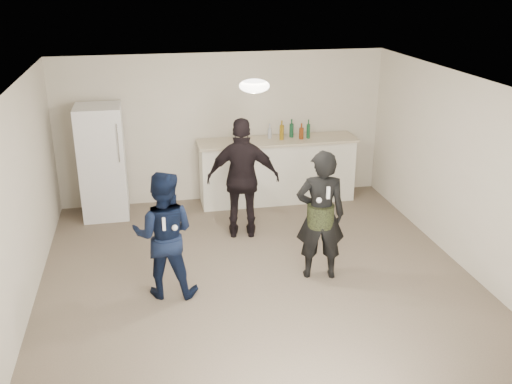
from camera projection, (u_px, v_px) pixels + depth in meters
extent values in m
plane|color=#6B5B4C|center=(259.00, 281.00, 7.30)|extent=(6.00, 6.00, 0.00)
plane|color=silver|center=(260.00, 86.00, 6.40)|extent=(6.00, 6.00, 0.00)
plane|color=beige|center=(223.00, 128.00, 9.59)|extent=(6.00, 0.00, 6.00)
plane|color=beige|center=(344.00, 335.00, 4.10)|extent=(6.00, 0.00, 6.00)
plane|color=beige|center=(18.00, 208.00, 6.34)|extent=(0.00, 6.00, 6.00)
plane|color=beige|center=(467.00, 175.00, 7.36)|extent=(0.00, 6.00, 6.00)
cube|color=white|center=(277.00, 172.00, 9.71)|extent=(2.60, 0.56, 1.05)
cube|color=beige|center=(278.00, 141.00, 9.52)|extent=(2.68, 0.64, 0.04)
cube|color=white|center=(103.00, 162.00, 8.98)|extent=(0.70, 0.70, 1.80)
cylinder|color=silver|center=(118.00, 143.00, 8.55)|extent=(0.02, 0.02, 0.60)
ellipsoid|color=white|center=(254.00, 86.00, 6.69)|extent=(0.36, 0.36, 0.16)
cylinder|color=silver|center=(235.00, 136.00, 9.41)|extent=(0.08, 0.08, 0.17)
imported|color=#101F45|center=(164.00, 235.00, 6.76)|extent=(0.88, 0.75, 1.57)
imported|color=black|center=(320.00, 215.00, 7.14)|extent=(0.68, 0.51, 1.70)
cylinder|color=#303C1B|center=(320.00, 215.00, 7.14)|extent=(0.34, 0.34, 0.28)
imported|color=black|center=(243.00, 179.00, 8.27)|extent=(1.11, 0.62, 1.79)
cube|color=white|center=(164.00, 224.00, 6.41)|extent=(0.04, 0.04, 0.15)
sphere|color=silver|center=(175.00, 228.00, 6.48)|extent=(0.07, 0.07, 0.07)
cube|color=white|center=(328.00, 193.00, 6.76)|extent=(0.04, 0.04, 0.15)
sphere|color=silver|center=(319.00, 200.00, 6.81)|extent=(0.07, 0.07, 0.07)
cylinder|color=#8B6814|center=(282.00, 132.00, 9.46)|extent=(0.07, 0.07, 0.25)
cylinder|color=#154C2B|center=(291.00, 130.00, 9.61)|extent=(0.07, 0.07, 0.23)
cylinder|color=#164E29|center=(308.00, 131.00, 9.54)|extent=(0.06, 0.06, 0.24)
cylinder|color=brown|center=(301.00, 133.00, 9.51)|extent=(0.08, 0.08, 0.19)
cylinder|color=#AFB1BA|center=(270.00, 133.00, 9.56)|extent=(0.07, 0.07, 0.17)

